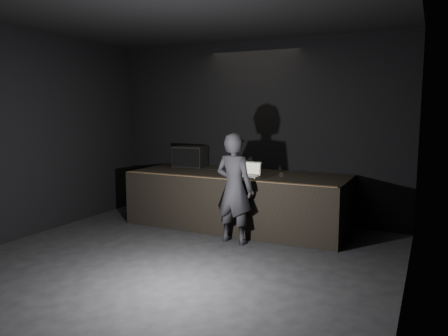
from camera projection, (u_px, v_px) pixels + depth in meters
ground at (155, 275)px, 5.75m from camera, size 7.00×7.00×0.00m
room_walls at (151, 121)px, 5.49m from camera, size 6.10×7.10×3.52m
stage_riser at (238, 200)px, 8.13m from camera, size 4.00×1.50×1.00m
riser_lip at (221, 178)px, 7.43m from camera, size 3.92×0.10×0.01m
stage_monitor at (190, 157)px, 8.96m from camera, size 0.67×0.52×0.42m
cable at (231, 169)px, 8.51m from camera, size 0.74×0.52×0.02m
laptop at (249, 173)px, 7.67m from camera, size 0.37×0.33×0.25m
beer_can at (233, 170)px, 7.88m from camera, size 0.07×0.07×0.17m
plastic_cup at (281, 175)px, 7.56m from camera, size 0.08×0.08×0.09m
wii_remote at (230, 177)px, 7.50m from camera, size 0.06×0.16×0.03m
person at (234, 188)px, 7.08m from camera, size 0.71×0.51×1.80m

